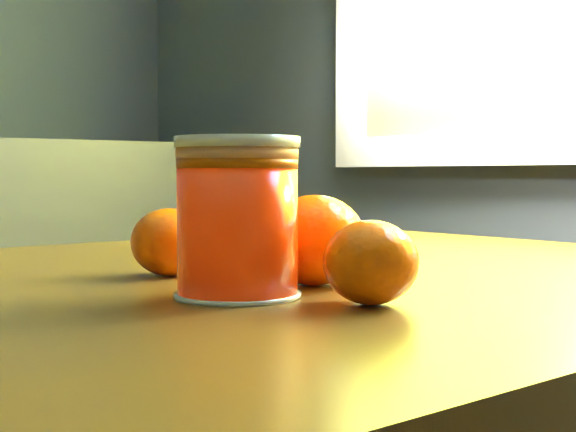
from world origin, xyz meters
TOP-DOWN VIEW (x-y plane):
  - table at (0.95, 0.01)m, footprint 1.04×0.76m
  - juice_glass at (0.91, -0.09)m, footprint 0.08×0.08m
  - orange_front at (0.98, -0.08)m, footprint 0.10×0.10m
  - orange_back at (0.92, 0.03)m, footprint 0.06×0.06m
  - orange_extra at (0.96, -0.17)m, footprint 0.06×0.06m

SIDE VIEW (x-z plane):
  - table at x=0.95m, z-range 0.28..1.02m
  - orange_extra at x=0.96m, z-range 0.75..0.80m
  - orange_back at x=0.92m, z-range 0.75..0.80m
  - orange_front at x=0.98m, z-range 0.75..0.81m
  - juice_glass at x=0.91m, z-range 0.75..0.85m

